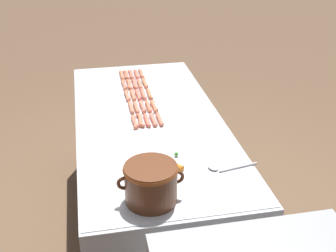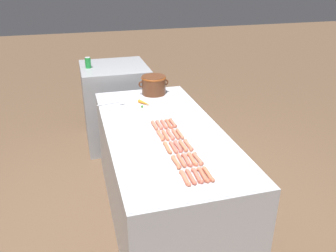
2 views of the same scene
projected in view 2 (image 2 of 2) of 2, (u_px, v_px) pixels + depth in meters
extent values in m
plane|color=brown|center=(163.00, 214.00, 3.18)|extent=(20.00, 20.00, 0.00)
cube|color=#ADAFB5|center=(163.00, 174.00, 3.00)|extent=(0.92, 2.02, 0.88)
cube|color=silver|center=(163.00, 128.00, 2.81)|extent=(0.90, 1.97, 0.00)
cube|color=#939599|center=(116.00, 105.00, 4.31)|extent=(0.78, 0.80, 1.00)
cylinder|color=#D56F51|center=(185.00, 178.00, 2.12)|extent=(0.03, 0.14, 0.03)
sphere|color=#D56F51|center=(189.00, 184.00, 2.06)|extent=(0.03, 0.03, 0.03)
sphere|color=#D56F51|center=(181.00, 172.00, 2.18)|extent=(0.03, 0.03, 0.03)
cylinder|color=#D16F4D|center=(176.00, 162.00, 2.29)|extent=(0.03, 0.14, 0.03)
sphere|color=#D16F4D|center=(179.00, 168.00, 2.23)|extent=(0.03, 0.03, 0.03)
sphere|color=#D16F4D|center=(174.00, 157.00, 2.36)|extent=(0.03, 0.03, 0.03)
cylinder|color=#CB724D|center=(167.00, 148.00, 2.47)|extent=(0.03, 0.14, 0.03)
sphere|color=#CB724D|center=(170.00, 152.00, 2.41)|extent=(0.03, 0.03, 0.03)
sphere|color=#CB724D|center=(165.00, 143.00, 2.53)|extent=(0.03, 0.03, 0.03)
cylinder|color=#D17050|center=(161.00, 135.00, 2.65)|extent=(0.03, 0.14, 0.03)
sphere|color=#D17050|center=(162.00, 140.00, 2.59)|extent=(0.03, 0.03, 0.03)
sphere|color=#D17050|center=(159.00, 132.00, 2.72)|extent=(0.03, 0.03, 0.03)
cylinder|color=#CC6A50|center=(154.00, 125.00, 2.82)|extent=(0.03, 0.14, 0.03)
sphere|color=#CC6A50|center=(156.00, 129.00, 2.76)|extent=(0.03, 0.03, 0.03)
sphere|color=#CC6A50|center=(153.00, 122.00, 2.89)|extent=(0.03, 0.03, 0.03)
cylinder|color=#D2644E|center=(191.00, 177.00, 2.13)|extent=(0.03, 0.14, 0.03)
sphere|color=#D2644E|center=(195.00, 183.00, 2.07)|extent=(0.03, 0.03, 0.03)
sphere|color=#D2644E|center=(187.00, 171.00, 2.20)|extent=(0.03, 0.03, 0.03)
cylinder|color=#CA6B51|center=(181.00, 160.00, 2.31)|extent=(0.03, 0.14, 0.03)
sphere|color=#CA6B51|center=(185.00, 166.00, 2.25)|extent=(0.03, 0.03, 0.03)
sphere|color=#CA6B51|center=(178.00, 155.00, 2.37)|extent=(0.03, 0.03, 0.03)
cylinder|color=#CD6853|center=(173.00, 147.00, 2.48)|extent=(0.03, 0.14, 0.03)
sphere|color=#CD6853|center=(177.00, 152.00, 2.42)|extent=(0.03, 0.03, 0.03)
sphere|color=#CD6853|center=(171.00, 143.00, 2.54)|extent=(0.03, 0.03, 0.03)
cylinder|color=#D86B4D|center=(165.00, 135.00, 2.66)|extent=(0.03, 0.14, 0.03)
sphere|color=#D86B4D|center=(168.00, 139.00, 2.59)|extent=(0.03, 0.03, 0.03)
sphere|color=#D86B4D|center=(163.00, 131.00, 2.72)|extent=(0.03, 0.03, 0.03)
cylinder|color=#CC6B55|center=(159.00, 125.00, 2.83)|extent=(0.03, 0.14, 0.03)
sphere|color=#CC6B55|center=(161.00, 128.00, 2.77)|extent=(0.03, 0.03, 0.03)
sphere|color=#CC6B55|center=(157.00, 121.00, 2.90)|extent=(0.03, 0.03, 0.03)
cylinder|color=#D16752|center=(197.00, 176.00, 2.14)|extent=(0.03, 0.14, 0.03)
sphere|color=#D16752|center=(202.00, 182.00, 2.08)|extent=(0.03, 0.03, 0.03)
sphere|color=#D16752|center=(193.00, 170.00, 2.21)|extent=(0.03, 0.03, 0.03)
cylinder|color=#CF6753|center=(187.00, 160.00, 2.32)|extent=(0.04, 0.14, 0.03)
sphere|color=#CF6753|center=(191.00, 165.00, 2.26)|extent=(0.03, 0.03, 0.03)
sphere|color=#CF6753|center=(183.00, 155.00, 2.38)|extent=(0.03, 0.03, 0.03)
cylinder|color=#D76656|center=(178.00, 146.00, 2.49)|extent=(0.03, 0.14, 0.03)
sphere|color=#D76656|center=(181.00, 151.00, 2.43)|extent=(0.03, 0.03, 0.03)
sphere|color=#D76656|center=(176.00, 142.00, 2.56)|extent=(0.03, 0.03, 0.03)
cylinder|color=#CD6B56|center=(170.00, 135.00, 2.67)|extent=(0.03, 0.14, 0.03)
sphere|color=#CD6B56|center=(172.00, 139.00, 2.60)|extent=(0.03, 0.03, 0.03)
sphere|color=#CD6B56|center=(168.00, 131.00, 2.73)|extent=(0.03, 0.03, 0.03)
cylinder|color=#D8644F|center=(164.00, 124.00, 2.84)|extent=(0.03, 0.14, 0.03)
sphere|color=#D8644F|center=(166.00, 128.00, 2.78)|extent=(0.03, 0.03, 0.03)
sphere|color=#D8644F|center=(162.00, 121.00, 2.90)|extent=(0.03, 0.03, 0.03)
cylinder|color=#CE6A4D|center=(203.00, 175.00, 2.15)|extent=(0.04, 0.14, 0.03)
sphere|color=#CE6A4D|center=(208.00, 181.00, 2.09)|extent=(0.03, 0.03, 0.03)
sphere|color=#CE6A4D|center=(198.00, 169.00, 2.21)|extent=(0.03, 0.03, 0.03)
cylinder|color=#D6704F|center=(192.00, 159.00, 2.33)|extent=(0.03, 0.14, 0.03)
sphere|color=#D6704F|center=(196.00, 164.00, 2.27)|extent=(0.03, 0.03, 0.03)
sphere|color=#D6704F|center=(188.00, 154.00, 2.39)|extent=(0.03, 0.03, 0.03)
cylinder|color=#C96E4E|center=(183.00, 146.00, 2.50)|extent=(0.03, 0.14, 0.03)
sphere|color=#C96E4E|center=(186.00, 150.00, 2.44)|extent=(0.03, 0.03, 0.03)
sphere|color=#C96E4E|center=(180.00, 141.00, 2.56)|extent=(0.03, 0.03, 0.03)
cylinder|color=#CA6B52|center=(175.00, 134.00, 2.68)|extent=(0.03, 0.14, 0.03)
sphere|color=#CA6B52|center=(178.00, 138.00, 2.61)|extent=(0.03, 0.03, 0.03)
sphere|color=#CA6B52|center=(173.00, 130.00, 2.74)|extent=(0.03, 0.03, 0.03)
cylinder|color=#CC6B4D|center=(169.00, 124.00, 2.85)|extent=(0.04, 0.14, 0.03)
sphere|color=#CC6B4D|center=(172.00, 127.00, 2.79)|extent=(0.03, 0.03, 0.03)
sphere|color=#CC6B4D|center=(166.00, 121.00, 2.91)|extent=(0.03, 0.03, 0.03)
cylinder|color=#D16E4D|center=(208.00, 174.00, 2.16)|extent=(0.03, 0.14, 0.03)
sphere|color=#D16E4D|center=(213.00, 180.00, 2.10)|extent=(0.03, 0.03, 0.03)
sphere|color=#D16E4D|center=(204.00, 168.00, 2.22)|extent=(0.03, 0.03, 0.03)
cylinder|color=#CC6E54|center=(198.00, 159.00, 2.33)|extent=(0.04, 0.14, 0.03)
sphere|color=#CC6E54|center=(201.00, 164.00, 2.27)|extent=(0.03, 0.03, 0.03)
sphere|color=#CC6E54|center=(195.00, 154.00, 2.40)|extent=(0.03, 0.03, 0.03)
cylinder|color=#D77154|center=(188.00, 145.00, 2.51)|extent=(0.03, 0.14, 0.03)
sphere|color=#D77154|center=(191.00, 150.00, 2.45)|extent=(0.03, 0.03, 0.03)
sphere|color=#D77154|center=(186.00, 141.00, 2.57)|extent=(0.03, 0.03, 0.03)
cylinder|color=#C97153|center=(180.00, 134.00, 2.68)|extent=(0.03, 0.14, 0.03)
sphere|color=#C97153|center=(183.00, 138.00, 2.62)|extent=(0.03, 0.03, 0.03)
sphere|color=#C97153|center=(177.00, 130.00, 2.74)|extent=(0.03, 0.03, 0.03)
cylinder|color=#D46A51|center=(173.00, 123.00, 2.87)|extent=(0.03, 0.14, 0.03)
sphere|color=#D46A51|center=(175.00, 126.00, 2.80)|extent=(0.03, 0.03, 0.03)
sphere|color=#D46A51|center=(171.00, 119.00, 2.93)|extent=(0.03, 0.03, 0.03)
cylinder|color=#562D19|center=(154.00, 85.00, 3.52)|extent=(0.24, 0.24, 0.19)
torus|color=brown|center=(154.00, 78.00, 3.49)|extent=(0.25, 0.25, 0.03)
torus|color=#562D19|center=(142.00, 84.00, 3.48)|extent=(0.07, 0.02, 0.07)
torus|color=#562D19|center=(165.00, 82.00, 3.54)|extent=(0.07, 0.02, 0.07)
cylinder|color=#B7B7BC|center=(108.00, 104.00, 3.28)|extent=(0.22, 0.05, 0.01)
ellipsoid|color=#B7B7BC|center=(122.00, 103.00, 3.29)|extent=(0.06, 0.08, 0.02)
cone|color=orange|center=(145.00, 103.00, 3.27)|extent=(0.11, 0.16, 0.03)
sphere|color=#387F2D|center=(142.00, 106.00, 3.20)|extent=(0.02, 0.02, 0.02)
cylinder|color=#1E8C38|center=(88.00, 63.00, 3.98)|extent=(0.07, 0.07, 0.12)
cylinder|color=silver|center=(87.00, 57.00, 3.96)|extent=(0.06, 0.06, 0.00)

